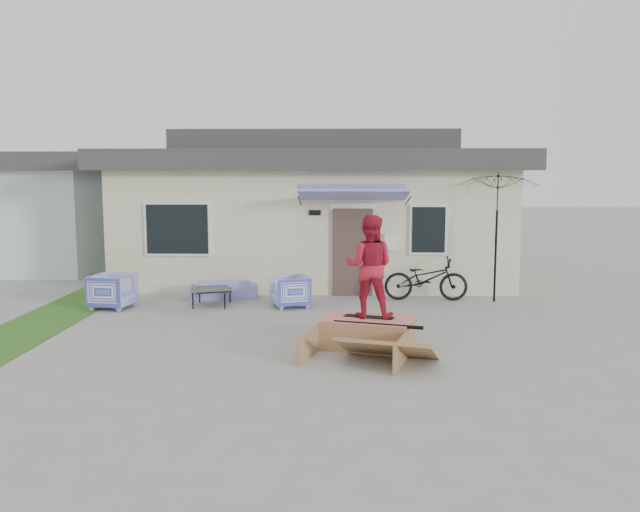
{
  "coord_description": "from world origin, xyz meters",
  "views": [
    {
      "loc": [
        0.68,
        -11.22,
        2.96
      ],
      "look_at": [
        0.3,
        1.8,
        1.3
      ],
      "focal_mm": 37.08,
      "sensor_mm": 36.0,
      "label": 1
    }
  ],
  "objects_px": {
    "patio_umbrella": "(497,226)",
    "skater": "(369,264)",
    "loveseat": "(224,286)",
    "coffee_table": "(212,297)",
    "skate_ramp": "(368,333)",
    "armchair_right": "(290,290)",
    "armchair_left": "(113,289)",
    "skateboard": "(369,316)",
    "bicycle": "(426,274)"
  },
  "relations": [
    {
      "from": "armchair_left",
      "to": "coffee_table",
      "type": "relative_size",
      "value": 1.08
    },
    {
      "from": "patio_umbrella",
      "to": "skate_ramp",
      "type": "bearing_deg",
      "value": -127.25
    },
    {
      "from": "loveseat",
      "to": "coffee_table",
      "type": "xyz_separation_m",
      "value": [
        -0.12,
        -0.87,
        -0.11
      ]
    },
    {
      "from": "patio_umbrella",
      "to": "skate_ramp",
      "type": "height_order",
      "value": "patio_umbrella"
    },
    {
      "from": "armchair_right",
      "to": "skater",
      "type": "relative_size",
      "value": 0.45
    },
    {
      "from": "skateboard",
      "to": "loveseat",
      "type": "bearing_deg",
      "value": 144.39
    },
    {
      "from": "loveseat",
      "to": "patio_umbrella",
      "type": "xyz_separation_m",
      "value": [
        6.28,
        -0.21,
        1.44
      ]
    },
    {
      "from": "loveseat",
      "to": "skate_ramp",
      "type": "relative_size",
      "value": 0.79
    },
    {
      "from": "patio_umbrella",
      "to": "skateboard",
      "type": "height_order",
      "value": "patio_umbrella"
    },
    {
      "from": "loveseat",
      "to": "bicycle",
      "type": "bearing_deg",
      "value": 166.43
    },
    {
      "from": "loveseat",
      "to": "skate_ramp",
      "type": "height_order",
      "value": "loveseat"
    },
    {
      "from": "bicycle",
      "to": "skate_ramp",
      "type": "relative_size",
      "value": 0.97
    },
    {
      "from": "coffee_table",
      "to": "patio_umbrella",
      "type": "distance_m",
      "value": 6.62
    },
    {
      "from": "armchair_right",
      "to": "skate_ramp",
      "type": "bearing_deg",
      "value": 5.43
    },
    {
      "from": "armchair_left",
      "to": "patio_umbrella",
      "type": "xyz_separation_m",
      "value": [
        8.5,
        1.01,
        1.33
      ]
    },
    {
      "from": "armchair_right",
      "to": "skateboard",
      "type": "height_order",
      "value": "armchair_right"
    },
    {
      "from": "skater",
      "to": "loveseat",
      "type": "bearing_deg",
      "value": -42.5
    },
    {
      "from": "skater",
      "to": "armchair_right",
      "type": "bearing_deg",
      "value": -53.92
    },
    {
      "from": "armchair_left",
      "to": "skateboard",
      "type": "distance_m",
      "value": 6.21
    },
    {
      "from": "loveseat",
      "to": "bicycle",
      "type": "distance_m",
      "value": 4.74
    },
    {
      "from": "loveseat",
      "to": "skater",
      "type": "bearing_deg",
      "value": 115.01
    },
    {
      "from": "loveseat",
      "to": "armchair_left",
      "type": "relative_size",
      "value": 1.85
    },
    {
      "from": "patio_umbrella",
      "to": "skate_ramp",
      "type": "xyz_separation_m",
      "value": [
        -3.07,
        -4.04,
        -1.5
      ]
    },
    {
      "from": "armchair_left",
      "to": "skater",
      "type": "height_order",
      "value": "skater"
    },
    {
      "from": "armchair_right",
      "to": "coffee_table",
      "type": "xyz_separation_m",
      "value": [
        -1.75,
        0.08,
        -0.19
      ]
    },
    {
      "from": "patio_umbrella",
      "to": "skate_ramp",
      "type": "distance_m",
      "value": 5.29
    },
    {
      "from": "coffee_table",
      "to": "armchair_right",
      "type": "bearing_deg",
      "value": -2.66
    },
    {
      "from": "armchair_left",
      "to": "armchair_right",
      "type": "relative_size",
      "value": 1.09
    },
    {
      "from": "skateboard",
      "to": "skate_ramp",
      "type": "bearing_deg",
      "value": -89.05
    },
    {
      "from": "coffee_table",
      "to": "skate_ramp",
      "type": "distance_m",
      "value": 4.75
    },
    {
      "from": "loveseat",
      "to": "patio_umbrella",
      "type": "bearing_deg",
      "value": 165.6
    },
    {
      "from": "loveseat",
      "to": "armchair_left",
      "type": "distance_m",
      "value": 2.54
    },
    {
      "from": "bicycle",
      "to": "skater",
      "type": "relative_size",
      "value": 1.11
    },
    {
      "from": "coffee_table",
      "to": "bicycle",
      "type": "bearing_deg",
      "value": 9.09
    },
    {
      "from": "coffee_table",
      "to": "bicycle",
      "type": "height_order",
      "value": "bicycle"
    },
    {
      "from": "loveseat",
      "to": "skateboard",
      "type": "bearing_deg",
      "value": 115.01
    },
    {
      "from": "skateboard",
      "to": "skater",
      "type": "xyz_separation_m",
      "value": [
        0.0,
        -0.0,
        0.89
      ]
    },
    {
      "from": "armchair_right",
      "to": "bicycle",
      "type": "distance_m",
      "value": 3.22
    },
    {
      "from": "armchair_left",
      "to": "skate_ramp",
      "type": "bearing_deg",
      "value": -110.06
    },
    {
      "from": "armchair_right",
      "to": "coffee_table",
      "type": "distance_m",
      "value": 1.76
    },
    {
      "from": "loveseat",
      "to": "armchair_left",
      "type": "height_order",
      "value": "armchair_left"
    },
    {
      "from": "patio_umbrella",
      "to": "skater",
      "type": "height_order",
      "value": "skater"
    },
    {
      "from": "skater",
      "to": "armchair_left",
      "type": "bearing_deg",
      "value": -18.71
    },
    {
      "from": "patio_umbrella",
      "to": "skater",
      "type": "xyz_separation_m",
      "value": [
        -3.06,
        -3.99,
        -0.33
      ]
    },
    {
      "from": "bicycle",
      "to": "armchair_right",
      "type": "bearing_deg",
      "value": 107.11
    },
    {
      "from": "coffee_table",
      "to": "skateboard",
      "type": "distance_m",
      "value": 4.73
    },
    {
      "from": "loveseat",
      "to": "bicycle",
      "type": "relative_size",
      "value": 0.81
    },
    {
      "from": "coffee_table",
      "to": "bicycle",
      "type": "relative_size",
      "value": 0.41
    },
    {
      "from": "skate_ramp",
      "to": "skater",
      "type": "height_order",
      "value": "skater"
    },
    {
      "from": "coffee_table",
      "to": "patio_umbrella",
      "type": "xyz_separation_m",
      "value": [
        6.4,
        0.65,
        1.56
      ]
    }
  ]
}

